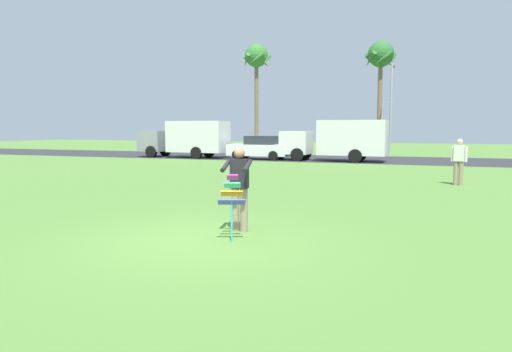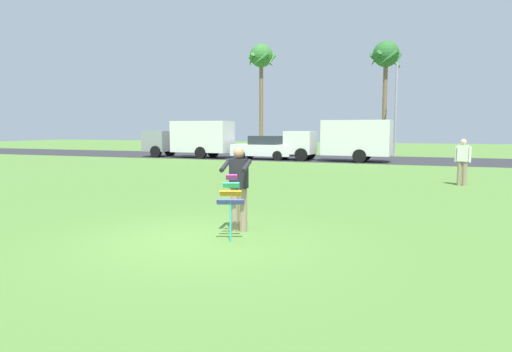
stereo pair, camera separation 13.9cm
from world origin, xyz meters
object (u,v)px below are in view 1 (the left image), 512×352
Objects in this scene: kite_held at (232,196)px; person_walker_near at (459,160)px; parked_truck_grey_van at (188,138)px; palm_tree_right_near at (381,59)px; parked_truck_white_box at (339,139)px; palm_tree_left_near at (256,61)px; person_kite_flyer at (239,186)px; parked_car_white at (260,148)px; streetlight_pole at (391,103)px.

kite_held is 0.71× the size of person_walker_near.
palm_tree_right_near is at bearing 38.18° from parked_truck_grey_van.
person_walker_near is at bearing -59.99° from parked_truck_white_box.
palm_tree_left_near is (1.36, 10.79, 6.84)m from parked_truck_grey_van.
palm_tree_right_near is (12.48, 9.82, 6.29)m from parked_truck_grey_van.
palm_tree_left_near reaches higher than person_kite_flyer.
kite_held is 24.65m from parked_truck_grey_van.
parked_truck_grey_van is 0.74× the size of palm_tree_right_near.
kite_held is 0.18× the size of parked_truck_grey_van.
streetlight_pole reaches higher than parked_car_white.
palm_tree_left_near reaches higher than person_walker_near.
person_walker_near is (4.60, -20.58, -6.77)m from palm_tree_right_near.
parked_car_white is (-6.92, 21.31, -0.07)m from kite_held.
streetlight_pole is at bearing -68.72° from palm_tree_right_near.
palm_tree_right_near is (0.11, 31.13, 6.86)m from kite_held.
parked_truck_white_box is at bearing 0.00° from parked_truck_grey_van.
parked_car_white reaches higher than kite_held.
person_kite_flyer is at bearing -116.19° from person_walker_near.
kite_held is at bearing -79.59° from person_kite_flyer.
kite_held is 0.13× the size of palm_tree_left_near.
parked_truck_grey_van is at bearing -152.54° from streetlight_pole.
parked_truck_grey_van is at bearing -141.82° from palm_tree_right_near.
person_kite_flyer is 34.03m from palm_tree_left_near.
person_walker_near is at bearing -53.89° from palm_tree_left_near.
parked_car_white is (-6.79, 20.62, -0.18)m from person_kite_flyer.
person_walker_near is at bearing -42.78° from parked_car_white.
person_walker_near is (11.63, -10.76, 0.16)m from parked_car_white.
parked_truck_white_box is 3.91× the size of person_walker_near.
person_kite_flyer is at bearing -70.90° from palm_tree_left_near.
palm_tree_right_near reaches higher than person_kite_flyer.
streetlight_pole is (8.11, 7.05, 3.22)m from parked_car_white.
person_walker_near reaches higher than parked_car_white.
person_kite_flyer is at bearing -71.77° from parked_car_white.
parked_truck_white_box reaches higher than kite_held.
kite_held is at bearing -59.87° from parked_truck_grey_van.
streetlight_pole reaches higher than parked_truck_grey_van.
palm_tree_right_near is (0.24, 30.43, 6.75)m from person_kite_flyer.
palm_tree_left_near is at bearing 82.79° from parked_truck_grey_van.
person_kite_flyer is 10.98m from person_walker_near.
streetlight_pole is 18.41m from person_walker_near.
parked_car_white is at bearing -69.25° from palm_tree_left_near.
streetlight_pole is at bearing 27.46° from parked_truck_grey_van.
palm_tree_right_near reaches higher than person_walker_near.
parked_truck_white_box is at bearing 93.81° from person_kite_flyer.
kite_held is (0.13, -0.69, -0.11)m from person_kite_flyer.
parked_truck_white_box is 15.92m from palm_tree_left_near.
person_walker_near is (3.53, -17.81, -3.06)m from streetlight_pole.
parked_truck_white_box is (5.42, 0.00, 0.64)m from parked_car_white.
parked_truck_grey_van is at bearing -180.00° from parked_truck_white_box.
kite_held is 0.13× the size of palm_tree_right_near.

